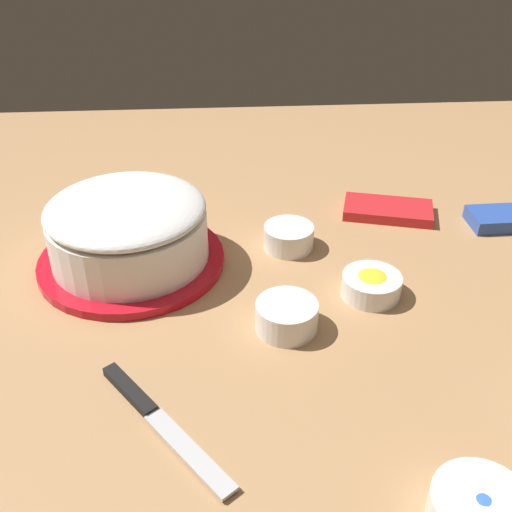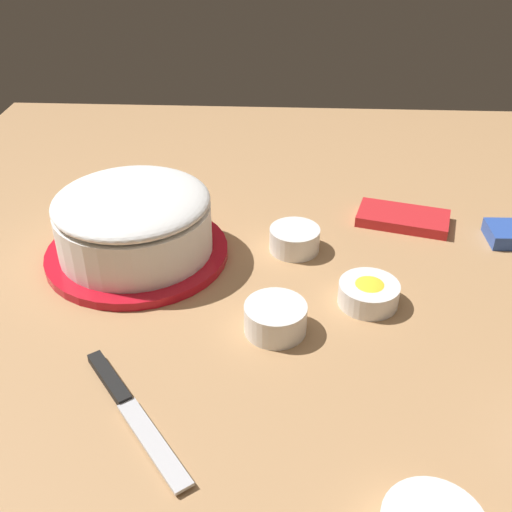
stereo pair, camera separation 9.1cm
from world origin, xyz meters
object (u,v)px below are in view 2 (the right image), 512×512
at_px(frosted_cake, 134,226).
at_px(sprinkle_bowl_green, 275,317).
at_px(sprinkle_bowl_yellow, 369,292).
at_px(candy_box_upper, 403,218).
at_px(sprinkle_bowl_rainbow, 295,238).
at_px(spreading_knife, 126,403).

distance_m(frosted_cake, sprinkle_bowl_green, 0.28).
bearing_deg(frosted_cake, sprinkle_bowl_yellow, 163.67).
bearing_deg(frosted_cake, sprinkle_bowl_green, 142.68).
height_order(sprinkle_bowl_green, candy_box_upper, sprinkle_bowl_green).
relative_size(frosted_cake, sprinkle_bowl_rainbow, 3.55).
bearing_deg(sprinkle_bowl_yellow, candy_box_upper, -109.79).
xyz_separation_m(spreading_knife, sprinkle_bowl_yellow, (-0.30, -0.21, 0.01)).
distance_m(sprinkle_bowl_yellow, sprinkle_bowl_green, 0.15).
relative_size(frosted_cake, candy_box_upper, 1.86).
bearing_deg(frosted_cake, candy_box_upper, -163.55).
xyz_separation_m(frosted_cake, candy_box_upper, (-0.44, -0.13, -0.05)).
distance_m(spreading_knife, sprinkle_bowl_yellow, 0.37).
bearing_deg(frosted_cake, spreading_knife, 99.84).
distance_m(frosted_cake, sprinkle_bowl_yellow, 0.37).
relative_size(sprinkle_bowl_yellow, sprinkle_bowl_green, 1.02).
distance_m(sprinkle_bowl_rainbow, candy_box_upper, 0.21).
relative_size(spreading_knife, sprinkle_bowl_rainbow, 2.46).
distance_m(sprinkle_bowl_yellow, sprinkle_bowl_rainbow, 0.17).
relative_size(sprinkle_bowl_green, sprinkle_bowl_rainbow, 1.04).
bearing_deg(sprinkle_bowl_yellow, sprinkle_bowl_rainbow, -52.57).
xyz_separation_m(spreading_knife, sprinkle_bowl_green, (-0.17, -0.15, 0.02)).
bearing_deg(frosted_cake, sprinkle_bowl_rainbow, -172.43).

